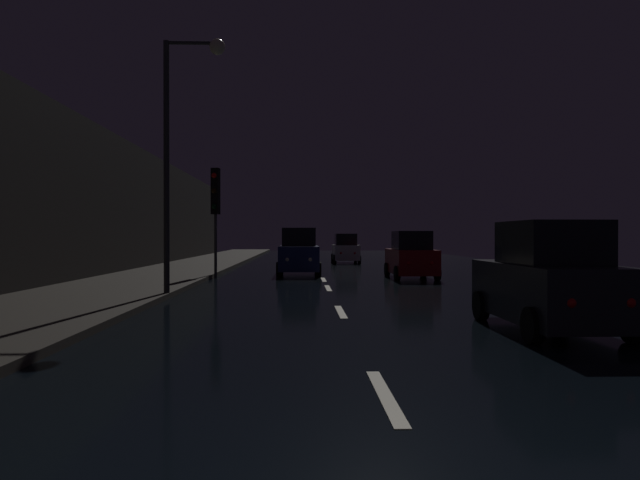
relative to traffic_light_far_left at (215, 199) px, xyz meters
The scene contains 10 objects.
ground 6.48m from the traffic_light_far_left, 38.15° to the left, with size 25.80×84.00×0.02m, color black.
sidewalk_left 5.23m from the traffic_light_far_left, 123.56° to the left, with size 4.40×84.00×0.15m, color #38332B.
building_facade_left 4.90m from the traffic_light_far_left, behind, with size 0.80×63.00×6.15m, color #2D2B28.
lane_centerline 5.87m from the traffic_light_far_left, 25.95° to the right, with size 0.16×34.06×0.01m.
traffic_light_far_left is the anchor object (origin of this frame).
streetlamp_overhead 8.10m from the traffic_light_far_left, 88.10° to the right, with size 1.70×0.44×7.17m.
car_approaching_headlights 4.63m from the traffic_light_far_left, 31.52° to the left, with size 1.91×4.13×2.08m.
car_distant_taillights 15.06m from the traffic_light_far_left, 64.49° to the left, with size 1.72×3.72×1.87m.
car_parked_right_near 16.09m from the traffic_light_far_left, 59.81° to the right, with size 1.82×3.95×1.99m.
car_parked_right_far 8.37m from the traffic_light_far_left, ahead, with size 1.76×3.81×1.92m.
Camera 1 is at (-0.91, -3.26, 1.72)m, focal length 33.02 mm.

